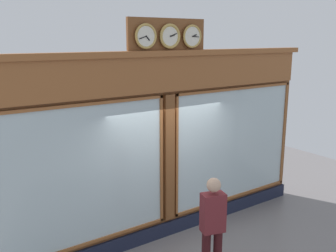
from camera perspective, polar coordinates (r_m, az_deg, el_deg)
shop_facade at (r=7.16m, az=-0.58°, el=-2.81°), size 6.91×0.42×4.08m
pedestrian at (r=6.12m, az=6.68°, el=-14.40°), size 0.41×0.31×1.69m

